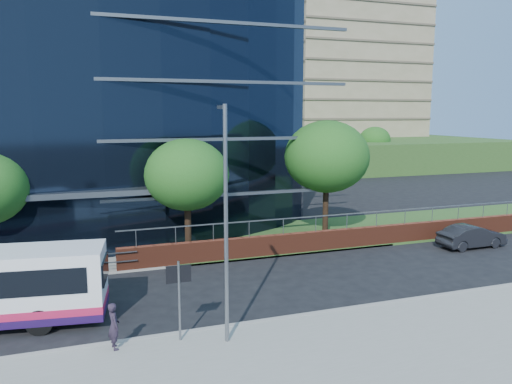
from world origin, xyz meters
name	(u,v)px	position (x,y,z in m)	size (l,w,h in m)	color
ground	(42,344)	(0.00, 0.00, 0.00)	(200.00, 200.00, 0.00)	black
kerb	(40,355)	(0.00, -1.00, 0.08)	(80.00, 0.25, 0.16)	gray
yellow_line_outer	(40,354)	(0.00, -0.80, 0.01)	(80.00, 0.08, 0.01)	gold
yellow_line_inner	(41,352)	(0.00, -0.65, 0.01)	(80.00, 0.08, 0.01)	gold
grass_verge	(420,225)	(24.00, 11.00, 0.06)	(36.00, 8.00, 0.12)	#2D511E
retaining_wall	(404,233)	(20.00, 7.30, 0.61)	(34.00, 0.40, 2.11)	maroon
apartment_block	(280,93)	(32.00, 57.21, 11.11)	(60.00, 42.00, 30.00)	#2D511E
street_sign	(179,284)	(4.50, -1.59, 2.15)	(0.85, 0.09, 2.80)	slate
tree_far_c	(187,175)	(7.00, 9.00, 4.54)	(4.62, 4.62, 6.51)	black
tree_far_d	(327,157)	(16.00, 10.00, 5.19)	(5.28, 5.28, 7.44)	black
tree_dist_e	(272,140)	(24.00, 40.00, 4.54)	(4.62, 4.62, 6.51)	black
tree_dist_f	(375,140)	(40.00, 42.00, 4.21)	(4.29, 4.29, 6.05)	black
streetlight_east	(226,218)	(6.00, -2.17, 4.44)	(0.15, 0.77, 8.00)	slate
parked_car	(472,236)	(23.13, 5.11, 0.68)	(1.43, 4.11, 1.35)	black
pedestrian	(114,326)	(2.34, -1.50, 0.94)	(0.58, 0.38, 1.58)	#271E2D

